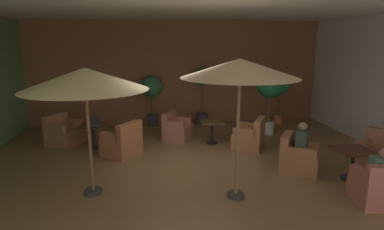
{
  "coord_description": "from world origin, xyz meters",
  "views": [
    {
      "loc": [
        -0.9,
        -6.55,
        2.8
      ],
      "look_at": [
        0.0,
        0.47,
        1.19
      ],
      "focal_mm": 29.71,
      "sensor_mm": 36.0,
      "label": 1
    }
  ],
  "objects_px": {
    "armchair_front_left_north": "(64,133)",
    "potted_tree_right_corner": "(202,86)",
    "potted_tree_mid_right": "(270,87)",
    "armchair_mid_center_north": "(177,130)",
    "armchair_front_left_east": "(123,143)",
    "patio_umbrella_tall_red": "(85,80)",
    "patio_umbrella_center_beige": "(240,69)",
    "patron_by_window": "(302,139)",
    "cafe_table_mid_center": "(212,126)",
    "patron_blue_shirt": "(382,168)",
    "potted_tree_mid_left": "(280,89)",
    "armchair_front_right_east": "(298,157)",
    "cafe_table_front_right": "(353,157)",
    "iced_drink_cup": "(89,124)",
    "open_laptop": "(94,123)",
    "potted_tree_left_corner": "(152,90)",
    "armchair_front_right_south": "(381,189)",
    "cafe_table_front_left": "(93,130)",
    "armchair_mid_center_east": "(250,137)",
    "armchair_front_right_north": "(378,155)"
  },
  "relations": [
    {
      "from": "armchair_front_left_north",
      "to": "potted_tree_right_corner",
      "type": "xyz_separation_m",
      "value": [
        4.22,
        1.79,
        1.03
      ]
    },
    {
      "from": "armchair_front_left_north",
      "to": "potted_tree_mid_right",
      "type": "bearing_deg",
      "value": 2.53
    },
    {
      "from": "armchair_front_left_north",
      "to": "armchair_mid_center_north",
      "type": "distance_m",
      "value": 3.19
    },
    {
      "from": "armchair_front_left_east",
      "to": "patio_umbrella_tall_red",
      "type": "distance_m",
      "value": 2.84
    },
    {
      "from": "patio_umbrella_center_beige",
      "to": "patron_by_window",
      "type": "distance_m",
      "value": 2.6
    },
    {
      "from": "cafe_table_mid_center",
      "to": "patron_blue_shirt",
      "type": "height_order",
      "value": "patron_blue_shirt"
    },
    {
      "from": "potted_tree_mid_left",
      "to": "potted_tree_right_corner",
      "type": "relative_size",
      "value": 0.86
    },
    {
      "from": "potted_tree_mid_right",
      "to": "patron_blue_shirt",
      "type": "bearing_deg",
      "value": -85.56
    },
    {
      "from": "armchair_front_left_north",
      "to": "potted_tree_mid_left",
      "type": "relative_size",
      "value": 0.62
    },
    {
      "from": "armchair_mid_center_north",
      "to": "potted_tree_mid_right",
      "type": "height_order",
      "value": "potted_tree_mid_right"
    },
    {
      "from": "armchair_front_right_east",
      "to": "patron_by_window",
      "type": "distance_m",
      "value": 0.43
    },
    {
      "from": "cafe_table_mid_center",
      "to": "potted_tree_right_corner",
      "type": "height_order",
      "value": "potted_tree_right_corner"
    },
    {
      "from": "cafe_table_front_right",
      "to": "iced_drink_cup",
      "type": "bearing_deg",
      "value": 154.86
    },
    {
      "from": "patron_blue_shirt",
      "to": "open_laptop",
      "type": "height_order",
      "value": "patron_blue_shirt"
    },
    {
      "from": "potted_tree_left_corner",
      "to": "iced_drink_cup",
      "type": "distance_m",
      "value": 2.84
    },
    {
      "from": "patio_umbrella_tall_red",
      "to": "patron_blue_shirt",
      "type": "height_order",
      "value": "patio_umbrella_tall_red"
    },
    {
      "from": "armchair_front_right_south",
      "to": "cafe_table_front_left",
      "type": "bearing_deg",
      "value": 145.53
    },
    {
      "from": "armchair_front_left_north",
      "to": "armchair_front_left_east",
      "type": "bearing_deg",
      "value": -32.67
    },
    {
      "from": "cafe_table_front_left",
      "to": "armchair_mid_center_east",
      "type": "bearing_deg",
      "value": -6.91
    },
    {
      "from": "armchair_front_right_south",
      "to": "patron_blue_shirt",
      "type": "relative_size",
      "value": 1.43
    },
    {
      "from": "potted_tree_left_corner",
      "to": "potted_tree_mid_left",
      "type": "xyz_separation_m",
      "value": [
        4.42,
        -0.21,
        -0.01
      ]
    },
    {
      "from": "armchair_front_left_north",
      "to": "patio_umbrella_center_beige",
      "type": "bearing_deg",
      "value": -42.82
    },
    {
      "from": "patron_by_window",
      "to": "patron_blue_shirt",
      "type": "bearing_deg",
      "value": -66.02
    },
    {
      "from": "cafe_table_front_right",
      "to": "armchair_mid_center_east",
      "type": "bearing_deg",
      "value": 123.98
    },
    {
      "from": "open_laptop",
      "to": "armchair_mid_center_east",
      "type": "bearing_deg",
      "value": -7.17
    },
    {
      "from": "armchair_front_right_north",
      "to": "open_laptop",
      "type": "relative_size",
      "value": 3.11
    },
    {
      "from": "armchair_front_right_south",
      "to": "patio_umbrella_tall_red",
      "type": "xyz_separation_m",
      "value": [
        -5.1,
        1.08,
        1.87
      ]
    },
    {
      "from": "armchair_front_left_east",
      "to": "armchair_front_right_south",
      "type": "bearing_deg",
      "value": -34.09
    },
    {
      "from": "potted_tree_left_corner",
      "to": "open_laptop",
      "type": "distance_m",
      "value": 2.75
    },
    {
      "from": "armchair_front_right_south",
      "to": "patron_blue_shirt",
      "type": "xyz_separation_m",
      "value": [
        0.01,
        0.04,
        0.37
      ]
    },
    {
      "from": "armchair_front_left_north",
      "to": "cafe_table_front_left",
      "type": "bearing_deg",
      "value": -28.7
    },
    {
      "from": "armchair_front_right_north",
      "to": "patron_blue_shirt",
      "type": "distance_m",
      "value": 1.93
    },
    {
      "from": "armchair_front_left_east",
      "to": "potted_tree_right_corner",
      "type": "height_order",
      "value": "potted_tree_right_corner"
    },
    {
      "from": "armchair_mid_center_east",
      "to": "open_laptop",
      "type": "height_order",
      "value": "armchair_mid_center_east"
    },
    {
      "from": "armchair_front_right_south",
      "to": "potted_tree_mid_left",
      "type": "height_order",
      "value": "potted_tree_mid_left"
    },
    {
      "from": "patron_blue_shirt",
      "to": "cafe_table_front_right",
      "type": "bearing_deg",
      "value": 81.06
    },
    {
      "from": "armchair_front_right_north",
      "to": "cafe_table_mid_center",
      "type": "relative_size",
      "value": 1.58
    },
    {
      "from": "cafe_table_front_right",
      "to": "potted_tree_left_corner",
      "type": "relative_size",
      "value": 0.43
    },
    {
      "from": "armchair_front_left_north",
      "to": "iced_drink_cup",
      "type": "relative_size",
      "value": 9.75
    },
    {
      "from": "armchair_front_left_north",
      "to": "armchair_mid_center_north",
      "type": "bearing_deg",
      "value": 0.49
    },
    {
      "from": "potted_tree_mid_right",
      "to": "armchair_mid_center_east",
      "type": "bearing_deg",
      "value": -127.94
    },
    {
      "from": "patron_blue_shirt",
      "to": "open_laptop",
      "type": "distance_m",
      "value": 6.68
    },
    {
      "from": "armchair_front_right_north",
      "to": "armchair_front_right_east",
      "type": "xyz_separation_m",
      "value": [
        -1.87,
        0.09,
        -0.01
      ]
    },
    {
      "from": "patio_umbrella_tall_red",
      "to": "iced_drink_cup",
      "type": "distance_m",
      "value": 3.13
    },
    {
      "from": "cafe_table_front_right",
      "to": "potted_tree_mid_right",
      "type": "relative_size",
      "value": 0.37
    },
    {
      "from": "patio_umbrella_center_beige",
      "to": "armchair_front_left_east",
      "type": "bearing_deg",
      "value": 131.18
    },
    {
      "from": "patio_umbrella_center_beige",
      "to": "iced_drink_cup",
      "type": "bearing_deg",
      "value": 134.91
    },
    {
      "from": "armchair_front_left_east",
      "to": "patio_umbrella_tall_red",
      "type": "xyz_separation_m",
      "value": [
        -0.38,
        -2.12,
        1.85
      ]
    },
    {
      "from": "patron_blue_shirt",
      "to": "armchair_front_right_east",
      "type": "bearing_deg",
      "value": 114.73
    },
    {
      "from": "iced_drink_cup",
      "to": "armchair_front_left_north",
      "type": "bearing_deg",
      "value": 147.91
    }
  ]
}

